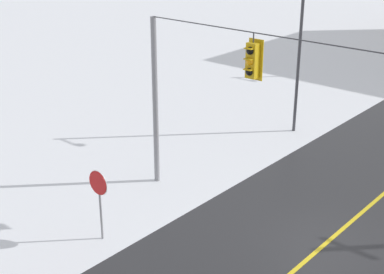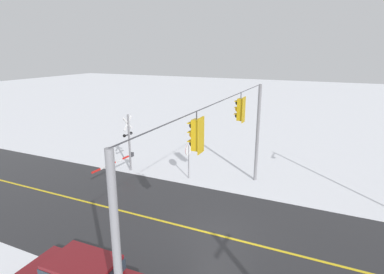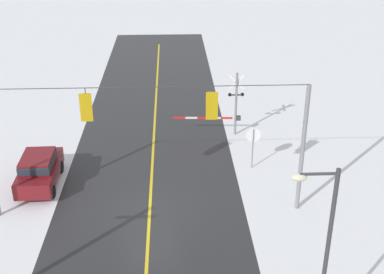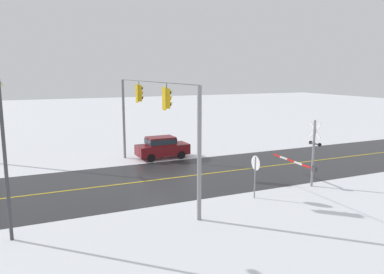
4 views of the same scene
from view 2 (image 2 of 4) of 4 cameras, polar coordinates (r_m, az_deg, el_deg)
ground_plane at (r=15.01m, az=4.78°, el=-17.46°), size 160.00×160.00×0.00m
road_asphalt at (r=14.54m, az=29.27°, el=-20.83°), size 9.00×80.00×0.01m
lane_centre_line at (r=14.54m, az=29.28°, el=-20.81°), size 0.14×72.00×0.01m
signal_span at (r=13.32m, az=5.24°, el=-2.46°), size 14.20×0.47×6.22m
stop_sign at (r=20.26m, az=-0.67°, el=-3.03°), size 0.80×0.09×2.35m
railroad_crossing at (r=21.72m, az=-11.91°, el=-1.37°), size 4.30×0.31×4.00m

